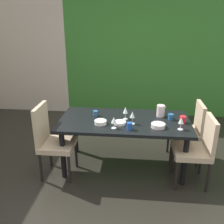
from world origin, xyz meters
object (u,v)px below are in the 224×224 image
Objects in this scene: cup_front at (183,119)px; cup_right at (129,126)px; dining_table at (124,126)px; serving_bowl_south at (158,125)px; serving_bowl_near_window at (120,123)px; wine_glass_east at (125,111)px; chair_right_far at (190,129)px; pitcher_left at (161,111)px; chair_right_near at (198,147)px; cup_west at (171,117)px; wine_glass_corner at (132,115)px; serving_bowl_north at (101,122)px; wine_glass_near_shelf at (181,121)px; chair_left_near at (51,138)px; cup_center at (95,113)px; wine_glass_rear at (114,120)px.

cup_right is at bearing -157.73° from cup_front.
cup_right is at bearing -75.36° from dining_table.
cup_front is at bearing 28.86° from serving_bowl_south.
wine_glass_east is at bearing 71.05° from serving_bowl_near_window.
pitcher_left is (-0.44, -0.09, 0.30)m from chair_right_far.
cup_west is (-0.32, 0.36, 0.25)m from chair_right_near.
serving_bowl_north is (-0.41, -0.05, -0.10)m from wine_glass_corner.
wine_glass_near_shelf is at bearing -105.60° from cup_front.
cup_right is at bearing -164.45° from serving_bowl_south.
wine_glass_corner reaches higher than pitcher_left.
wine_glass_east is at bearing -176.22° from cup_west.
chair_right_far is 9.76× the size of cup_right.
pitcher_left is at bearing 116.68° from wine_glass_near_shelf.
cup_right is at bearing -145.59° from cup_west.
pitcher_left reaches higher than cup_west.
chair_left_near reaches higher than wine_glass_corner.
chair_left_near is 1.63m from cup_west.
chair_left_near is 1.89m from chair_right_near.
chair_right_near reaches higher than chair_right_far.
cup_right is 0.65m from pitcher_left.
cup_west is 1.05m from cup_center.
wine_glass_corner is at bearing 79.20° from chair_right_near.
dining_table is at bearing 161.88° from wine_glass_near_shelf.
chair_right_near is 1.01× the size of chair_right_far.
cup_west is at bearing 105.21° from wine_glass_near_shelf.
chair_right_near is 1.03m from serving_bowl_near_window.
chair_right_near is 5.79× the size of serving_bowl_north.
chair_right_near is 0.56m from chair_right_far.
chair_right_near is at bearing -179.86° from chair_right_far.
cup_west is (0.68, 0.22, 0.02)m from serving_bowl_near_window.
wine_glass_rear is 2.14× the size of cup_center.
chair_right_far is at bearing 27.71° from wine_glass_rear.
wine_glass_corner is 0.56m from cup_west.
cup_west is at bearing 147.64° from cup_front.
wine_glass_rear is 0.23m from serving_bowl_north.
chair_right_near is 5.67× the size of wine_glass_near_shelf.
cup_west is (0.75, 0.36, -0.07)m from wine_glass_rear.
chair_right_far reaches higher than serving_bowl_near_window.
serving_bowl_south is (-0.27, 0.03, -0.09)m from wine_glass_near_shelf.
chair_right_far is at bearing 33.75° from cup_right.
chair_left_near is 6.54× the size of wine_glass_rear.
chair_left_near is 6.05× the size of pitcher_left.
wine_glass_rear reaches higher than cup_west.
wine_glass_rear is at bearing -113.20° from dining_table.
serving_bowl_near_window is (-0.05, -0.14, 0.10)m from dining_table.
dining_table is 1.96× the size of chair_right_far.
wine_glass_corner is 0.20m from cup_right.
chair_right_near is 1.27m from serving_bowl_north.
chair_right_far is 0.98m from wine_glass_corner.
chair_left_near is 1.41m from serving_bowl_south.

